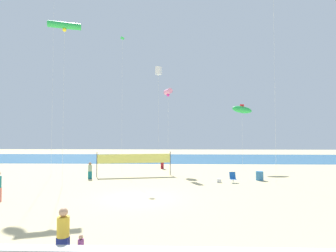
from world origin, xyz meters
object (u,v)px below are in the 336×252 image
at_px(trash_barrel, 260,176).
at_px(kite_white_box, 159,71).
at_px(beachgoer_sage_shirt, 90,170).
at_px(kite_green_diamond, 123,47).
at_px(beachgoer_maroon_shirt, 162,161).
at_px(toddler_figure, 81,247).
at_px(folding_beach_chair, 233,177).
at_px(kite_pink_tube, 168,92).
at_px(kite_green_inflatable, 242,110).
at_px(kite_green_tube, 65,26).
at_px(volleyball_net, 134,160).
at_px(mother_figure, 63,233).
at_px(beach_handbag, 219,181).

xyz_separation_m(trash_barrel, kite_white_box, (-9.75, 9.66, 12.00)).
bearing_deg(beachgoer_sage_shirt, kite_green_diamond, -39.97).
relative_size(beachgoer_maroon_shirt, kite_green_diamond, 0.11).
distance_m(toddler_figure, folding_beach_chair, 16.41).
height_order(kite_pink_tube, kite_green_inflatable, kite_pink_tube).
relative_size(beachgoer_sage_shirt, kite_green_diamond, 0.10).
height_order(toddler_figure, folding_beach_chair, folding_beach_chair).
distance_m(beachgoer_maroon_shirt, kite_green_diamond, 13.98).
bearing_deg(toddler_figure, kite_pink_tube, 67.40).
relative_size(trash_barrel, kite_green_tube, 0.06).
bearing_deg(beachgoer_maroon_shirt, toddler_figure, 64.49).
xyz_separation_m(folding_beach_chair, trash_barrel, (2.65, 1.23, -0.06)).
bearing_deg(folding_beach_chair, beachgoer_sage_shirt, 144.51).
distance_m(volleyball_net, kite_green_inflatable, 14.33).
height_order(folding_beach_chair, kite_green_diamond, kite_green_diamond).
distance_m(kite_white_box, kite_green_tube, 14.69).
relative_size(folding_beach_chair, kite_white_box, 0.07).
xyz_separation_m(beachgoer_sage_shirt, kite_green_inflatable, (15.90, 7.30, 6.31)).
bearing_deg(beachgoer_maroon_shirt, kite_green_tube, 35.08).
xyz_separation_m(volleyball_net, kite_green_tube, (-4.83, -5.56, 11.24)).
xyz_separation_m(toddler_figure, beachgoer_sage_shirt, (-4.98, 15.96, 0.36)).
bearing_deg(kite_green_tube, mother_figure, -66.23).
relative_size(mother_figure, beachgoer_sage_shirt, 1.10).
relative_size(beach_handbag, kite_green_diamond, 0.03).
relative_size(volleyball_net, kite_green_inflatable, 0.93).
bearing_deg(toddler_figure, trash_barrel, 39.41).
height_order(kite_white_box, kite_green_diamond, kite_green_diamond).
relative_size(mother_figure, kite_white_box, 0.13).
bearing_deg(toddler_figure, kite_green_diamond, 81.39).
bearing_deg(trash_barrel, beachgoer_sage_shirt, 178.76).
height_order(volleyball_net, kite_green_inflatable, kite_green_inflatable).
bearing_deg(folding_beach_chair, mother_figure, -149.01).
xyz_separation_m(folding_beach_chair, beach_handbag, (-1.18, 0.01, -0.31)).
bearing_deg(toddler_figure, volleyball_net, 76.99).
distance_m(beachgoer_sage_shirt, beachgoer_maroon_shirt, 9.94).
bearing_deg(beach_handbag, trash_barrel, 17.72).
height_order(trash_barrel, beach_handbag, trash_barrel).
xyz_separation_m(beach_handbag, kite_pink_tube, (-4.55, 6.14, 8.69)).
bearing_deg(beachgoer_maroon_shirt, kite_green_diamond, 22.03).
distance_m(mother_figure, kite_green_diamond, 23.47).
relative_size(toddler_figure, folding_beach_chair, 0.96).
bearing_deg(kite_green_inflatable, mother_figure, -116.34).
height_order(mother_figure, beachgoer_sage_shirt, mother_figure).
relative_size(beachgoer_sage_shirt, kite_pink_tube, 0.17).
height_order(beachgoer_sage_shirt, kite_green_diamond, kite_green_diamond).
bearing_deg(kite_green_diamond, mother_figure, -83.62).
bearing_deg(mother_figure, folding_beach_chair, 74.62).
bearing_deg(kite_white_box, beachgoer_sage_shirt, -121.63).
distance_m(beach_handbag, kite_pink_tube, 11.57).
xyz_separation_m(toddler_figure, volleyball_net, (-1.13, 17.80, 1.17)).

